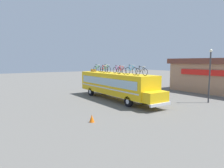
% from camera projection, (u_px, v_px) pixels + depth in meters
% --- Properties ---
extents(ground_plane, '(120.00, 120.00, 0.00)m').
position_uv_depth(ground_plane, '(115.00, 99.00, 22.27)').
color(ground_plane, '#605E59').
extents(bus, '(12.31, 2.54, 2.87)m').
position_uv_depth(bus, '(116.00, 84.00, 21.91)').
color(bus, yellow).
rests_on(bus, ground).
extents(luggage_bag_1, '(0.56, 0.48, 0.32)m').
position_uv_depth(luggage_bag_1, '(93.00, 70.00, 25.65)').
color(luggage_bag_1, olive).
rests_on(luggage_bag_1, bus).
extents(rooftop_bicycle_1, '(1.76, 0.44, 0.93)m').
position_uv_depth(rooftop_bicycle_1, '(97.00, 69.00, 25.15)').
color(rooftop_bicycle_1, black).
rests_on(rooftop_bicycle_1, bus).
extents(rooftop_bicycle_2, '(1.69, 0.44, 0.87)m').
position_uv_depth(rooftop_bicycle_2, '(104.00, 69.00, 24.09)').
color(rooftop_bicycle_2, black).
rests_on(rooftop_bicycle_2, bus).
extents(rooftop_bicycle_3, '(1.74, 0.44, 0.97)m').
position_uv_depth(rooftop_bicycle_3, '(106.00, 69.00, 22.66)').
color(rooftop_bicycle_3, black).
rests_on(rooftop_bicycle_3, bus).
extents(rooftop_bicycle_4, '(1.61, 0.44, 0.86)m').
position_uv_depth(rooftop_bicycle_4, '(117.00, 70.00, 21.81)').
color(rooftop_bicycle_4, black).
rests_on(rooftop_bicycle_4, bus).
extents(rooftop_bicycle_5, '(1.62, 0.44, 0.88)m').
position_uv_depth(rooftop_bicycle_5, '(121.00, 70.00, 20.45)').
color(rooftop_bicycle_5, black).
rests_on(rooftop_bicycle_5, bus).
extents(rooftop_bicycle_6, '(1.75, 0.44, 0.96)m').
position_uv_depth(rooftop_bicycle_6, '(131.00, 71.00, 19.40)').
color(rooftop_bicycle_6, black).
rests_on(rooftop_bicycle_6, bus).
extents(rooftop_bicycle_7, '(1.63, 0.44, 0.87)m').
position_uv_depth(rooftop_bicycle_7, '(141.00, 71.00, 18.34)').
color(rooftop_bicycle_7, black).
rests_on(rooftop_bicycle_7, bus).
extents(roadside_building, '(11.19, 7.74, 4.56)m').
position_uv_depth(roadside_building, '(217.00, 75.00, 27.87)').
color(roadside_building, tan).
rests_on(roadside_building, ground).
extents(traffic_cone, '(0.36, 0.36, 0.53)m').
position_uv_depth(traffic_cone, '(92.00, 118.00, 13.84)').
color(traffic_cone, orange).
rests_on(traffic_cone, ground).
extents(street_lamp, '(0.29, 0.29, 5.34)m').
position_uv_depth(street_lamp, '(210.00, 72.00, 20.09)').
color(street_lamp, '#38383D').
rests_on(street_lamp, ground).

